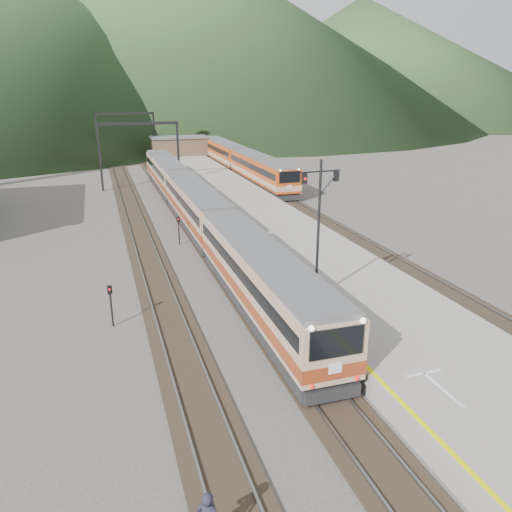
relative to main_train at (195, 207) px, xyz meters
name	(u,v)px	position (x,y,z in m)	size (l,w,h in m)	color
track_main	(187,214)	(0.00, 4.78, -1.81)	(2.60, 200.00, 0.23)	black
track_far	(134,218)	(-5.00, 4.78, -1.81)	(2.60, 200.00, 0.23)	black
track_second	(296,206)	(11.50, 4.78, -1.81)	(2.60, 200.00, 0.23)	black
platform	(247,211)	(5.60, 2.78, -1.38)	(8.00, 100.00, 1.00)	gray
gantry_near	(139,143)	(-2.85, 19.78, 3.71)	(9.55, 0.25, 8.00)	black
gantry_far	(125,127)	(-2.85, 44.78, 3.71)	(9.55, 0.25, 8.00)	black
station_shed	(179,146)	(5.60, 42.78, 0.69)	(9.40, 4.40, 3.10)	brown
hill_b	(174,25)	(30.00, 194.78, 35.62)	(220.00, 220.00, 75.00)	#2C4D27
hill_c	(359,57)	(110.00, 174.78, 23.12)	(160.00, 160.00, 50.00)	#2C4D27
main_train	(195,207)	(0.00, 0.00, 0.00)	(2.70, 55.37, 3.29)	tan
second_train	(240,161)	(11.50, 26.26, 0.10)	(2.87, 39.03, 3.50)	#B74112
signal_mast	(319,217)	(2.75, -19.77, 3.66)	(2.20, 0.32, 7.47)	black
short_signal_b	(179,227)	(-2.24, -4.62, -0.41)	(0.26, 0.23, 2.27)	black
short_signal_c	(111,300)	(-7.89, -17.86, -0.41)	(0.26, 0.22, 2.27)	black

